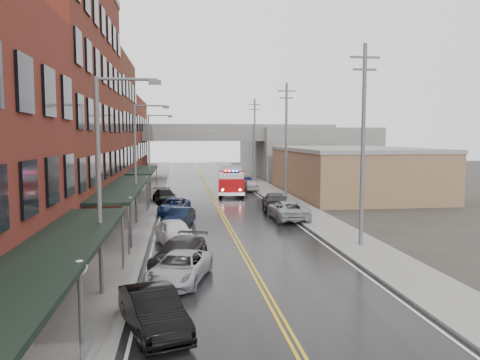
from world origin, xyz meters
TOP-DOWN VIEW (x-y plane):
  - road at (0.00, 30.00)m, footprint 11.00×160.00m
  - sidewalk_left at (-7.30, 30.00)m, footprint 3.00×160.00m
  - sidewalk_right at (7.30, 30.00)m, footprint 3.00×160.00m
  - curb_left at (-5.65, 30.00)m, footprint 0.30×160.00m
  - curb_right at (5.65, 30.00)m, footprint 0.30×160.00m
  - brick_building_b at (-13.30, 23.00)m, footprint 9.00×20.00m
  - brick_building_c at (-13.30, 40.50)m, footprint 9.00×15.00m
  - brick_building_far at (-13.30, 58.00)m, footprint 9.00×20.00m
  - tan_building at (16.00, 40.00)m, footprint 14.00×22.00m
  - right_far_block at (18.00, 70.00)m, footprint 18.00×30.00m
  - awning_0 at (-7.49, 4.00)m, footprint 2.60×16.00m
  - awning_1 at (-7.49, 23.00)m, footprint 2.60×18.00m
  - awning_2 at (-7.49, 40.50)m, footprint 2.60×13.00m
  - globe_lamp_0 at (-6.40, 2.00)m, footprint 0.44×0.44m
  - globe_lamp_1 at (-6.40, 16.00)m, footprint 0.44×0.44m
  - globe_lamp_2 at (-6.40, 30.00)m, footprint 0.44×0.44m
  - street_lamp_0 at (-6.55, 8.00)m, footprint 2.64×0.22m
  - street_lamp_1 at (-6.55, 24.00)m, footprint 2.64×0.22m
  - street_lamp_2 at (-6.55, 40.00)m, footprint 2.64×0.22m
  - utility_pole_0 at (7.20, 15.00)m, footprint 1.80×0.24m
  - utility_pole_1 at (7.20, 35.00)m, footprint 1.80×0.24m
  - utility_pole_2 at (7.20, 55.00)m, footprint 1.80×0.24m
  - overpass at (0.00, 62.00)m, footprint 40.00×10.00m
  - fire_truck at (2.30, 41.56)m, footprint 4.16×8.87m
  - parked_car_left_1 at (-4.48, 4.12)m, footprint 2.85×4.74m
  - parked_car_left_2 at (-3.60, 9.57)m, footprint 3.49×5.23m
  - parked_car_left_3 at (-3.60, 12.20)m, footprint 3.48×5.22m
  - parked_car_left_4 at (-3.86, 16.80)m, footprint 2.93×4.97m
  - parked_car_left_5 at (-3.60, 22.80)m, footprint 2.54×4.42m
  - parked_car_left_6 at (-4.03, 28.80)m, footprint 3.08×5.14m
  - parked_car_left_7 at (-5.00, 34.80)m, footprint 2.91×5.30m
  - parked_car_right_0 at (5.00, 24.69)m, footprint 2.61×5.62m
  - parked_car_right_1 at (5.00, 29.80)m, footprint 2.91×5.67m
  - parked_car_right_2 at (4.95, 44.74)m, footprint 1.97×4.33m
  - parked_car_right_3 at (4.79, 49.24)m, footprint 1.91×4.26m

SIDE VIEW (x-z plane):
  - road at x=0.00m, z-range 0.00..0.02m
  - sidewalk_left at x=-7.30m, z-range 0.00..0.15m
  - sidewalk_right at x=7.30m, z-range 0.00..0.15m
  - curb_left at x=-5.65m, z-range 0.00..0.15m
  - curb_right at x=5.65m, z-range 0.00..0.15m
  - parked_car_left_2 at x=-3.60m, z-range 0.00..1.33m
  - parked_car_left_6 at x=-4.03m, z-range 0.00..1.34m
  - parked_car_right_3 at x=4.79m, z-range 0.00..1.36m
  - parked_car_left_5 at x=-3.60m, z-range 0.00..1.38m
  - parked_car_left_3 at x=-3.60m, z-range 0.00..1.41m
  - parked_car_right_2 at x=4.95m, z-range 0.00..1.44m
  - parked_car_left_7 at x=-5.00m, z-range 0.00..1.45m
  - parked_car_left_1 at x=-4.48m, z-range 0.00..1.48m
  - parked_car_right_0 at x=5.00m, z-range 0.00..1.56m
  - parked_car_right_1 at x=5.00m, z-range 0.00..1.57m
  - parked_car_left_4 at x=-3.86m, z-range 0.00..1.59m
  - fire_truck at x=2.30m, z-range 0.13..3.29m
  - globe_lamp_0 at x=-6.40m, z-range 0.75..3.87m
  - globe_lamp_1 at x=-6.40m, z-range 0.75..3.87m
  - globe_lamp_2 at x=-6.40m, z-range 0.75..3.87m
  - tan_building at x=16.00m, z-range 0.00..5.00m
  - awning_2 at x=-7.49m, z-range 1.44..4.53m
  - awning_0 at x=-7.49m, z-range 1.44..4.53m
  - awning_1 at x=-7.49m, z-range 1.44..4.53m
  - right_far_block at x=18.00m, z-range 0.00..8.00m
  - street_lamp_0 at x=-6.55m, z-range 0.69..9.69m
  - street_lamp_1 at x=-6.55m, z-range 0.69..9.69m
  - street_lamp_2 at x=-6.55m, z-range 0.69..9.69m
  - overpass at x=0.00m, z-range 2.24..9.74m
  - brick_building_far at x=-13.30m, z-range 0.00..12.00m
  - utility_pole_0 at x=7.20m, z-range 0.31..12.31m
  - utility_pole_1 at x=7.20m, z-range 0.31..12.31m
  - utility_pole_2 at x=7.20m, z-range 0.31..12.31m
  - brick_building_c at x=-13.30m, z-range 0.00..15.00m
  - brick_building_b at x=-13.30m, z-range 0.00..18.00m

